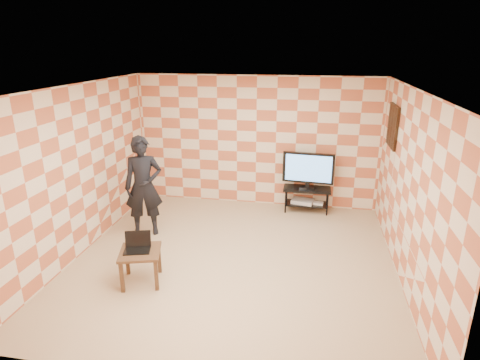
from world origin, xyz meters
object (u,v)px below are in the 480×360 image
at_px(tv, 308,169).
at_px(person, 144,186).
at_px(tv_stand, 307,194).
at_px(side_table, 140,256).

distance_m(tv, person, 3.22).
xyz_separation_m(tv_stand, side_table, (-2.28, -3.05, 0.05)).
relative_size(side_table, person, 0.39).
distance_m(side_table, person, 1.69).
xyz_separation_m(side_table, person, (-0.56, 1.52, 0.49)).
bearing_deg(side_table, person, 110.15).
bearing_deg(side_table, tv_stand, 53.27).
height_order(tv, side_table, tv).
bearing_deg(person, tv_stand, 8.49).
xyz_separation_m(tv_stand, tv, (0.00, -0.00, 0.54)).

